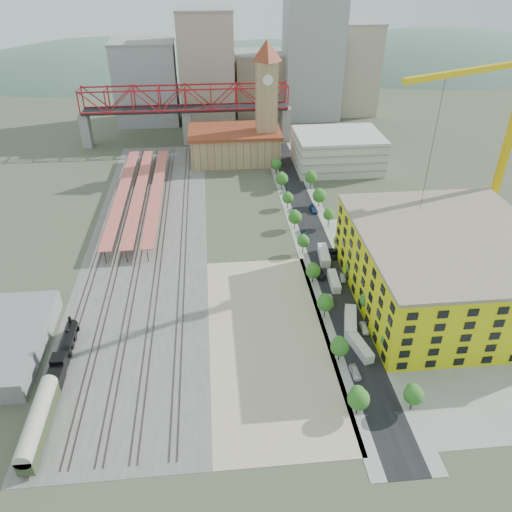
{
  "coord_description": "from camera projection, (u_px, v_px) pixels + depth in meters",
  "views": [
    {
      "loc": [
        -15.65,
        -119.14,
        79.01
      ],
      "look_at": [
        -5.06,
        -10.84,
        10.0
      ],
      "focal_mm": 35.0,
      "sensor_mm": 36.0,
      "label": 1
    }
  ],
  "objects": [
    {
      "name": "construction_building",
      "position": [
        446.0,
        268.0,
        125.34
      ],
      "size": [
        44.6,
        50.6,
        18.8
      ],
      "color": "yellow",
      "rests_on": "ground"
    },
    {
      "name": "station_hall",
      "position": [
        235.0,
        145.0,
        208.68
      ],
      "size": [
        38.0,
        24.0,
        13.1
      ],
      "color": "tan",
      "rests_on": "ground"
    },
    {
      "name": "sidewalk_east",
      "position": [
        331.0,
        235.0,
        158.1
      ],
      "size": [
        3.0,
        170.0,
        0.04
      ],
      "primitive_type": "cube",
      "color": "gray",
      "rests_on": "ground"
    },
    {
      "name": "platform_canopies",
      "position": [
        140.0,
        191.0,
        176.05
      ],
      "size": [
        16.0,
        80.0,
        4.12
      ],
      "color": "#C56A4C",
      "rests_on": "ground"
    },
    {
      "name": "skyline",
      "position": [
        251.0,
        72.0,
        251.75
      ],
      "size": [
        133.0,
        46.0,
        60.0
      ],
      "color": "#9EA0A3",
      "rests_on": "ground"
    },
    {
      "name": "ballast_strip",
      "position": [
        149.0,
        240.0,
        155.47
      ],
      "size": [
        36.0,
        165.0,
        0.06
      ],
      "primitive_type": "cube",
      "color": "#605E59",
      "rests_on": "ground"
    },
    {
      "name": "sidewalk_west",
      "position": [
        297.0,
        237.0,
        157.2
      ],
      "size": [
        3.0,
        170.0,
        0.04
      ],
      "primitive_type": "cube",
      "color": "gray",
      "rests_on": "ground"
    },
    {
      "name": "street_asphalt",
      "position": [
        314.0,
        236.0,
        157.65
      ],
      "size": [
        12.0,
        170.0,
        0.06
      ],
      "primitive_type": "cube",
      "color": "black",
      "rests_on": "ground"
    },
    {
      "name": "car_6",
      "position": [
        333.0,
        254.0,
        147.16
      ],
      "size": [
        2.6,
        5.39,
        1.48
      ],
      "primitive_type": "imported",
      "rotation": [
        0.0,
        0.0,
        0.03
      ],
      "color": "black",
      "rests_on": "ground"
    },
    {
      "name": "dirt_lot",
      "position": [
        269.0,
        338.0,
        116.92
      ],
      "size": [
        28.0,
        67.0,
        0.06
      ],
      "primitive_type": "cube",
      "color": "tan",
      "rests_on": "ground"
    },
    {
      "name": "site_trailer_b",
      "position": [
        350.0,
        322.0,
        119.98
      ],
      "size": [
        5.11,
        10.56,
        2.8
      ],
      "primitive_type": "cube",
      "rotation": [
        0.0,
        0.0,
        -0.25
      ],
      "color": "silver",
      "rests_on": "ground"
    },
    {
      "name": "site_trailer_d",
      "position": [
        324.0,
        255.0,
        145.32
      ],
      "size": [
        3.37,
        10.05,
        2.7
      ],
      "primitive_type": "cube",
      "rotation": [
        0.0,
        0.0,
        -0.08
      ],
      "color": "silver",
      "rests_on": "ground"
    },
    {
      "name": "locomotive",
      "position": [
        63.0,
        354.0,
        109.67
      ],
      "size": [
        2.96,
        22.81,
        5.7
      ],
      "color": "black",
      "rests_on": "ground"
    },
    {
      "name": "truss_bridge",
      "position": [
        186.0,
        102.0,
        219.83
      ],
      "size": [
        94.0,
        9.6,
        25.6
      ],
      "color": "gray",
      "rests_on": "ground"
    },
    {
      "name": "distant_hills",
      "position": [
        285.0,
        169.0,
        408.58
      ],
      "size": [
        647.0,
        264.0,
        227.0
      ],
      "color": "#4C6B59",
      "rests_on": "ground"
    },
    {
      "name": "street_trees",
      "position": [
        321.0,
        252.0,
        149.26
      ],
      "size": [
        15.4,
        124.4,
        8.0
      ],
      "color": "#307222",
      "rests_on": "ground"
    },
    {
      "name": "coach",
      "position": [
        38.0,
        423.0,
        92.66
      ],
      "size": [
        3.27,
        19.01,
        5.97
      ],
      "color": "#303C21",
      "rests_on": "ground"
    },
    {
      "name": "clock_tower",
      "position": [
        267.0,
        91.0,
        196.26
      ],
      "size": [
        12.0,
        12.0,
        52.0
      ],
      "color": "tan",
      "rests_on": "ground"
    },
    {
      "name": "site_trailer_a",
      "position": [
        360.0,
        347.0,
        112.69
      ],
      "size": [
        4.23,
        9.17,
        2.43
      ],
      "primitive_type": "cube",
      "rotation": [
        0.0,
        0.0,
        0.22
      ],
      "color": "silver",
      "rests_on": "ground"
    },
    {
      "name": "tower_crane",
      "position": [
        505.0,
        121.0,
        132.54
      ],
      "size": [
        54.04,
        25.31,
        62.07
      ],
      "color": "yellow",
      "rests_on": "ground"
    },
    {
      "name": "car_7",
      "position": [
        314.0,
        209.0,
        171.37
      ],
      "size": [
        2.55,
        5.49,
        1.55
      ],
      "primitive_type": "imported",
      "rotation": [
        0.0,
        0.0,
        0.07
      ],
      "color": "navy",
      "rests_on": "ground"
    },
    {
      "name": "rail_tracks",
      "position": [
        143.0,
        240.0,
        155.26
      ],
      "size": [
        26.56,
        160.0,
        0.18
      ],
      "color": "#382B23",
      "rests_on": "ground"
    },
    {
      "name": "car_0",
      "position": [
        355.0,
        372.0,
        106.74
      ],
      "size": [
        2.04,
        4.64,
        1.55
      ],
      "primitive_type": "imported",
      "rotation": [
        0.0,
        0.0,
        0.05
      ],
      "color": "silver",
      "rests_on": "ground"
    },
    {
      "name": "car_5",
      "position": [
        343.0,
        278.0,
        136.95
      ],
      "size": [
        2.05,
        4.2,
        1.33
      ],
      "primitive_type": "imported",
      "rotation": [
        0.0,
        0.0,
        -0.17
      ],
      "color": "#97989C",
      "rests_on": "ground"
    },
    {
      "name": "ground",
      "position": [
        270.0,
        264.0,
        143.74
      ],
      "size": [
        400.0,
        400.0,
        0.0
      ],
      "primitive_type": "plane",
      "color": "#474C38",
      "rests_on": "ground"
    },
    {
      "name": "construction_pad",
      "position": [
        449.0,
        297.0,
        130.61
      ],
      "size": [
        50.0,
        90.0,
        0.06
      ],
      "primitive_type": "cube",
      "color": "gray",
      "rests_on": "ground"
    },
    {
      "name": "car_4",
      "position": [
        364.0,
        328.0,
        118.93
      ],
      "size": [
        1.86,
        4.38,
        1.48
      ],
      "primitive_type": "imported",
      "rotation": [
        0.0,
        0.0,
        -0.03
      ],
      "color": "white",
      "rests_on": "ground"
    },
    {
      "name": "car_1",
      "position": [
        329.0,
        300.0,
        128.02
      ],
      "size": [
        1.88,
        4.84,
        1.57
      ],
      "primitive_type": "imported",
      "rotation": [
        0.0,
        0.0,
        -0.05
      ],
      "color": "#AEB0B4",
      "rests_on": "ground"
    },
    {
      "name": "car_2",
      "position": [
        319.0,
        274.0,
        138.4
      ],
      "size": [
        3.25,
        5.81,
        1.54
      ],
      "primitive_type": "imported",
      "rotation": [
        0.0,
        0.0,
        0.13
      ],
      "color": "black",
      "rests_on": "ground"
    },
    {
      "name": "car_3",
      "position": [
        306.0,
        236.0,
        156.17
      ],
      "size": [
        2.68,
        5.02,
        1.39
      ],
      "primitive_type": "imported",
      "rotation": [
        0.0,
        0.0,
        0.16
      ],
      "color": "navy",
      "rests_on": "ground"
    },
    {
      "name": "parking_garage",
      "position": [
        337.0,
        151.0,
        201.78
      ],
      "size": [
        34.0,
        26.0,
        14.0
      ],
      "primitive_type": "cube",
      "color": "silver",
      "rests_on": "ground"
    },
    {
      "name": "site_trailer_c",
      "position": [
        334.0,
        281.0,
        134.55
      ],
      "size": [
        2.69,
        8.81,
        2.38
      ],
      "primitive_type": "cube",
      "rotation": [
        0.0,
        0.0,
        -0.05
      ],
      "color": "silver",
      "rests_on": "ground"
    }
  ]
}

